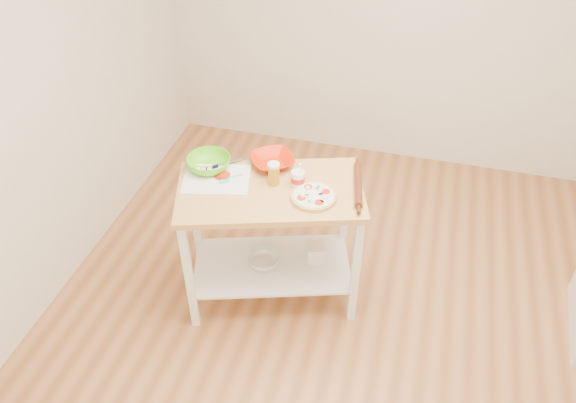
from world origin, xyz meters
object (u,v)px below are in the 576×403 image
(prep_island, at_px, (271,221))
(pizza, at_px, (314,196))
(spatula, at_px, (230,178))
(knife, at_px, (217,166))
(orange_bowl, at_px, (272,161))
(cutting_board, at_px, (216,179))
(beer_pint, at_px, (274,174))
(green_bowl, at_px, (209,163))
(yogurt_tub, at_px, (298,179))
(shelf_glass_bowl, at_px, (264,260))
(rolling_pin, at_px, (358,185))
(shelf_bin, at_px, (316,252))

(prep_island, height_order, pizza, pizza)
(spatula, distance_m, knife, 0.16)
(pizza, xyz_separation_m, orange_bowl, (-0.33, 0.26, 0.02))
(cutting_board, distance_m, orange_bowl, 0.37)
(beer_pint, bearing_deg, pizza, -16.51)
(pizza, relative_size, orange_bowl, 1.03)
(spatula, relative_size, beer_pint, 0.88)
(prep_island, height_order, green_bowl, green_bowl)
(yogurt_tub, relative_size, shelf_glass_bowl, 0.82)
(spatula, bearing_deg, prep_island, -39.42)
(spatula, xyz_separation_m, rolling_pin, (0.76, 0.13, 0.01))
(pizza, height_order, cutting_board, pizza)
(shelf_glass_bowl, bearing_deg, orange_bowl, 90.50)
(orange_bowl, relative_size, green_bowl, 0.98)
(knife, xyz_separation_m, orange_bowl, (0.33, 0.12, 0.02))
(beer_pint, bearing_deg, shelf_bin, 14.97)
(orange_bowl, xyz_separation_m, beer_pint, (0.06, -0.18, 0.04))
(orange_bowl, xyz_separation_m, shelf_bin, (0.33, -0.11, -0.61))
(prep_island, bearing_deg, yogurt_tub, 27.36)
(orange_bowl, height_order, shelf_bin, orange_bowl)
(beer_pint, bearing_deg, orange_bowl, 109.03)
(orange_bowl, bearing_deg, beer_pint, -70.97)
(beer_pint, distance_m, shelf_bin, 0.71)
(prep_island, distance_m, beer_pint, 0.33)
(pizza, distance_m, orange_bowl, 0.42)
(pizza, bearing_deg, rolling_pin, 35.41)
(yogurt_tub, bearing_deg, shelf_glass_bowl, -156.12)
(rolling_pin, relative_size, shelf_bin, 3.36)
(prep_island, relative_size, knife, 5.91)
(knife, distance_m, shelf_glass_bowl, 0.72)
(spatula, relative_size, shelf_bin, 1.07)
(pizza, bearing_deg, shelf_bin, 90.12)
(pizza, distance_m, cutting_board, 0.62)
(green_bowl, bearing_deg, shelf_glass_bowl, -16.07)
(knife, relative_size, yogurt_tub, 1.18)
(spatula, height_order, beer_pint, beer_pint)
(cutting_board, relative_size, rolling_pin, 1.14)
(pizza, height_order, shelf_bin, pizza)
(prep_island, relative_size, green_bowl, 4.59)
(prep_island, distance_m, orange_bowl, 0.38)
(cutting_board, relative_size, beer_pint, 3.17)
(prep_island, xyz_separation_m, cutting_board, (-0.34, 0.00, 0.26))
(pizza, height_order, beer_pint, beer_pint)
(cutting_board, height_order, shelf_bin, cutting_board)
(prep_island, xyz_separation_m, spatula, (-0.26, 0.02, 0.27))
(spatula, xyz_separation_m, shelf_glass_bowl, (0.21, -0.03, -0.62))
(cutting_board, bearing_deg, orange_bowl, 25.61)
(spatula, xyz_separation_m, shelf_bin, (0.53, 0.11, -0.60))
(pizza, height_order, spatula, pizza)
(yogurt_tub, bearing_deg, pizza, -39.01)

